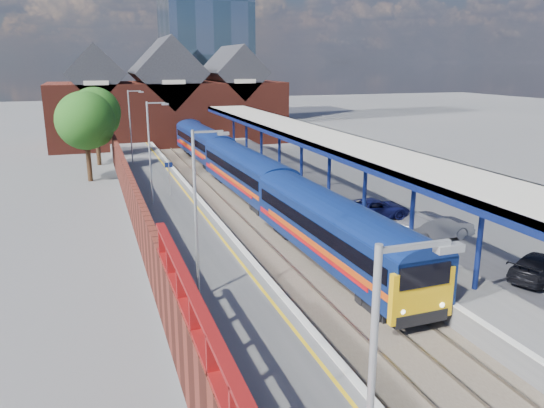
{
  "coord_description": "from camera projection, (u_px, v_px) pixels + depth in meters",
  "views": [
    {
      "loc": [
        -10.26,
        -14.21,
        10.49
      ],
      "look_at": [
        -0.63,
        13.66,
        2.6
      ],
      "focal_mm": 35.0,
      "sensor_mm": 36.0,
      "label": 1
    }
  ],
  "objects": [
    {
      "name": "brick_wall",
      "position": [
        140.0,
        219.0,
        28.1
      ],
      "size": [
        0.35,
        50.0,
        3.86
      ],
      "color": "#5D2218",
      "rests_on": "left_platform"
    },
    {
      "name": "lamp_post_c",
      "position": [
        151.0,
        147.0,
        35.72
      ],
      "size": [
        1.48,
        0.18,
        7.0
      ],
      "color": "#A5A8AA",
      "rests_on": "left_platform"
    },
    {
      "name": "ground",
      "position": [
        218.0,
        186.0,
        46.32
      ],
      "size": [
        240.0,
        240.0,
        0.0
      ],
      "primitive_type": "plane",
      "color": "#5B5B5E",
      "rests_on": "ground"
    },
    {
      "name": "right_platform",
      "position": [
        329.0,
        203.0,
        38.95
      ],
      "size": [
        6.0,
        76.0,
        1.0
      ],
      "primitive_type": "cube",
      "color": "#565659",
      "rests_on": "ground"
    },
    {
      "name": "coping_left",
      "position": [
        206.0,
        207.0,
        35.93
      ],
      "size": [
        0.3,
        76.0,
        0.05
      ],
      "primitive_type": "cube",
      "color": "silver",
      "rests_on": "left_platform"
    },
    {
      "name": "train",
      "position": [
        221.0,
        153.0,
        50.44
      ],
      "size": [
        3.19,
        65.96,
        3.45
      ],
      "color": "navy",
      "rests_on": "ground"
    },
    {
      "name": "parked_car_dark",
      "position": [
        541.0,
        266.0,
        23.87
      ],
      "size": [
        4.47,
        3.18,
        1.2
      ],
      "primitive_type": "imported",
      "rotation": [
        0.0,
        0.0,
        1.98
      ],
      "color": "black",
      "rests_on": "right_platform"
    },
    {
      "name": "tree_far",
      "position": [
        97.0,
        114.0,
        54.68
      ],
      "size": [
        5.2,
        5.2,
        8.1
      ],
      "color": "#382314",
      "rests_on": "ground"
    },
    {
      "name": "canopy",
      "position": [
        313.0,
        135.0,
        39.34
      ],
      "size": [
        4.5,
        52.0,
        4.48
      ],
      "color": "navy",
      "rests_on": "right_platform"
    },
    {
      "name": "parked_car_blue",
      "position": [
        376.0,
        208.0,
        33.43
      ],
      "size": [
        4.49,
        2.53,
        1.18
      ],
      "primitive_type": "imported",
      "rotation": [
        0.0,
        0.0,
        1.43
      ],
      "color": "navy",
      "rests_on": "right_platform"
    },
    {
      "name": "lamp_post_b",
      "position": [
        199.0,
        205.0,
        21.11
      ],
      "size": [
        1.48,
        0.18,
        7.0
      ],
      "color": "#A5A8AA",
      "rests_on": "left_platform"
    },
    {
      "name": "station_building",
      "position": [
        168.0,
        102.0,
        70.47
      ],
      "size": [
        30.0,
        12.12,
        13.78
      ],
      "color": "#5D2218",
      "rests_on": "ground"
    },
    {
      "name": "ballast_bed",
      "position": [
        251.0,
        217.0,
        37.18
      ],
      "size": [
        6.0,
        76.0,
        0.06
      ],
      "primitive_type": "cube",
      "color": "#473D33",
      "rests_on": "ground"
    },
    {
      "name": "lamp_post_d",
      "position": [
        132.0,
        122.0,
        50.33
      ],
      "size": [
        1.48,
        0.18,
        7.0
      ],
      "color": "#A5A8AA",
      "rests_on": "left_platform"
    },
    {
      "name": "left_platform",
      "position": [
        172.0,
        217.0,
        35.32
      ],
      "size": [
        5.0,
        76.0,
        1.0
      ],
      "primitive_type": "cube",
      "color": "#565659",
      "rests_on": "ground"
    },
    {
      "name": "rails",
      "position": [
        251.0,
        215.0,
        37.16
      ],
      "size": [
        4.51,
        76.0,
        0.14
      ],
      "color": "slate",
      "rests_on": "ground"
    },
    {
      "name": "yellow_line",
      "position": [
        198.0,
        208.0,
        35.74
      ],
      "size": [
        0.14,
        76.0,
        0.01
      ],
      "primitive_type": "cube",
      "color": "yellow",
      "rests_on": "left_platform"
    },
    {
      "name": "parked_car_silver",
      "position": [
        435.0,
        226.0,
        29.3
      ],
      "size": [
        4.41,
        1.71,
        1.43
      ],
      "primitive_type": "imported",
      "rotation": [
        0.0,
        0.0,
        1.62
      ],
      "color": "#B5B5BA",
      "rests_on": "right_platform"
    },
    {
      "name": "glass_tower",
      "position": [
        204.0,
        3.0,
        89.9
      ],
      "size": [
        14.2,
        14.2,
        40.3
      ],
      "color": "#435D73",
      "rests_on": "ground"
    },
    {
      "name": "tree_near",
      "position": [
        87.0,
        122.0,
        47.06
      ],
      "size": [
        5.2,
        5.2,
        8.1
      ],
      "color": "#382314",
      "rests_on": "ground"
    },
    {
      "name": "platform_sign",
      "position": [
        169.0,
        173.0,
        38.57
      ],
      "size": [
        0.55,
        0.08,
        2.5
      ],
      "color": "#A5A8AA",
      "rests_on": "left_platform"
    },
    {
      "name": "coping_right",
      "position": [
        293.0,
        199.0,
        37.92
      ],
      "size": [
        0.3,
        76.0,
        0.05
      ],
      "primitive_type": "cube",
      "color": "silver",
      "rests_on": "right_platform"
    }
  ]
}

